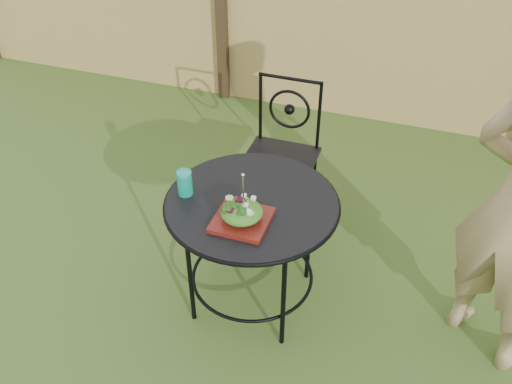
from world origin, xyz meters
TOP-DOWN VIEW (x-y plane):
  - ground at (0.00, 0.00)m, footprint 60.00×60.00m
  - fence at (-0.00, 2.19)m, footprint 8.00×0.12m
  - patio_table at (-0.23, -0.12)m, footprint 0.92×0.92m
  - patio_chair at (-0.32, 0.72)m, footprint 0.46×0.46m
  - salad_plate at (-0.23, -0.29)m, footprint 0.27×0.27m
  - salad at (-0.23, -0.29)m, footprint 0.21×0.21m
  - fork at (-0.22, -0.29)m, footprint 0.01×0.01m
  - drinking_glass at (-0.58, -0.17)m, footprint 0.08×0.08m

SIDE VIEW (x-z plane):
  - ground at x=0.00m, z-range 0.00..0.00m
  - patio_chair at x=-0.32m, z-range 0.03..0.98m
  - patio_table at x=-0.23m, z-range 0.22..0.95m
  - salad_plate at x=-0.23m, z-range 0.72..0.75m
  - salad at x=-0.23m, z-range 0.75..0.83m
  - drinking_glass at x=-0.58m, z-range 0.72..0.86m
  - fork at x=-0.22m, z-range 0.83..1.01m
  - fence at x=0.00m, z-range 0.00..1.90m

